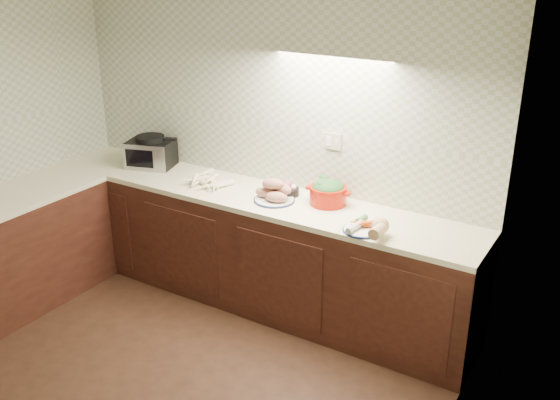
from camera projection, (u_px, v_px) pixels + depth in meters
The scene contains 8 objects.
room at pixel (86, 153), 3.27m from camera, with size 3.60×3.60×2.60m.
counter at pixel (111, 267), 4.58m from camera, with size 3.60×3.60×0.90m.
toaster_oven at pixel (151, 152), 5.25m from camera, with size 0.44×0.39×0.27m.
parsnip_pile at pixel (202, 182), 4.84m from camera, with size 0.33×0.34×0.08m.
sweet_potato_plate at pixel (275, 193), 4.56m from camera, with size 0.31×0.30×0.18m.
onion_bowl at pixel (289, 190), 4.67m from camera, with size 0.15×0.15×0.12m.
dutch_oven at pixel (328, 192), 4.49m from camera, with size 0.34×0.29×0.19m.
veg_plate at pixel (371, 227), 4.05m from camera, with size 0.33×0.28×0.12m.
Camera 1 is at (2.50, -2.12, 2.63)m, focal length 40.00 mm.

